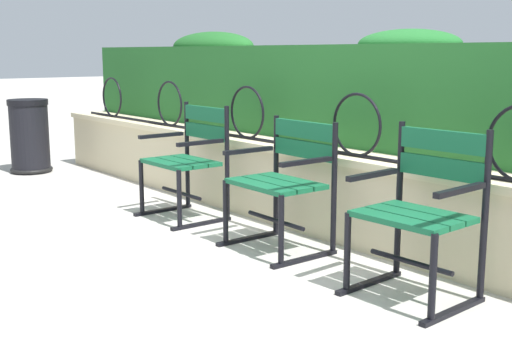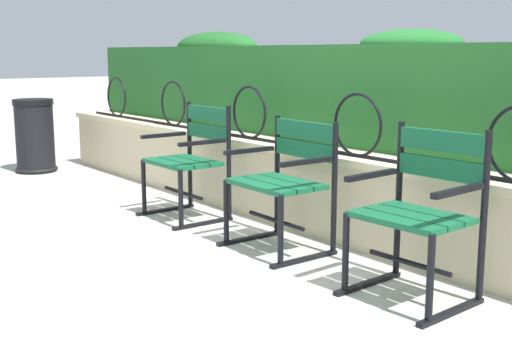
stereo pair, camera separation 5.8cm
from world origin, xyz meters
TOP-DOWN VIEW (x-y plane):
  - ground_plane at (0.00, 0.00)m, footprint 60.00×60.00m
  - stone_wall at (0.00, 0.87)m, footprint 8.10×0.41m
  - iron_arch_fence at (-0.31, 0.80)m, footprint 7.55×0.02m
  - hedge_row at (-0.04, 1.31)m, footprint 7.94×0.53m
  - park_chair_left at (-1.12, 0.35)m, footprint 0.59×0.52m
  - park_chair_centre at (-0.03, 0.38)m, footprint 0.63×0.53m
  - park_chair_right at (1.06, 0.37)m, footprint 0.59×0.54m
  - trash_bin at (-3.83, 0.10)m, footprint 0.44×0.44m

SIDE VIEW (x-z plane):
  - ground_plane at x=0.00m, z-range 0.00..0.00m
  - stone_wall at x=0.00m, z-range 0.00..0.60m
  - trash_bin at x=-3.83m, z-range -0.02..0.76m
  - park_chair_centre at x=-0.03m, z-range 0.04..0.88m
  - park_chair_left at x=-1.12m, z-range 0.03..0.90m
  - park_chair_right at x=1.06m, z-range 0.02..0.91m
  - iron_arch_fence at x=-0.31m, z-range 0.56..0.98m
  - hedge_row at x=-0.04m, z-range 0.56..1.43m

